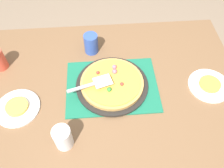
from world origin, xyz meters
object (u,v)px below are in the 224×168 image
(plate_near_left, at_px, (18,108))
(cup_near, at_px, (91,44))
(pizza_pan, at_px, (112,85))
(served_slice_right, at_px, (210,84))
(cup_corner, at_px, (63,138))
(pizza, at_px, (112,82))
(pizza_server, at_px, (94,84))
(served_slice_left, at_px, (17,107))
(plate_far_right, at_px, (209,85))

(plate_near_left, bearing_deg, cup_near, 44.44)
(pizza_pan, distance_m, plate_near_left, 0.49)
(served_slice_right, distance_m, cup_near, 0.69)
(served_slice_right, bearing_deg, cup_corner, -160.76)
(pizza_pan, distance_m, served_slice_right, 0.52)
(pizza, distance_m, pizza_server, 0.10)
(pizza, xyz_separation_m, served_slice_left, (-0.48, -0.10, -0.02))
(plate_near_left, xyz_separation_m, plate_far_right, (0.99, 0.06, 0.00))
(served_slice_left, xyz_separation_m, cup_near, (0.38, 0.37, 0.04))
(plate_near_left, distance_m, pizza_server, 0.40)
(served_slice_left, height_order, served_slice_right, same)
(served_slice_right, distance_m, cup_corner, 0.80)
(cup_corner, height_order, pizza_server, cup_corner)
(pizza_pan, height_order, served_slice_right, served_slice_right)
(pizza, distance_m, cup_near, 0.29)
(cup_near, height_order, cup_corner, same)
(plate_far_right, xyz_separation_m, cup_near, (-0.62, 0.31, 0.06))
(served_slice_left, xyz_separation_m, served_slice_right, (0.99, 0.06, 0.00))
(served_slice_left, height_order, pizza_server, pizza_server)
(plate_near_left, relative_size, served_slice_right, 2.00)
(plate_far_right, distance_m, pizza_server, 0.61)
(pizza, relative_size, served_slice_left, 3.00)
(served_slice_right, bearing_deg, plate_far_right, 90.00)
(pizza_server, bearing_deg, served_slice_left, -169.24)
(plate_far_right, height_order, served_slice_left, served_slice_left)
(served_slice_right, relative_size, cup_near, 0.92)
(cup_corner, relative_size, pizza_server, 0.52)
(cup_near, bearing_deg, pizza, -69.45)
(served_slice_right, bearing_deg, pizza_server, 179.03)
(served_slice_left, xyz_separation_m, pizza_server, (0.38, 0.07, 0.05))
(pizza_pan, distance_m, served_slice_left, 0.49)
(pizza_server, bearing_deg, pizza, 16.81)
(cup_corner, bearing_deg, pizza_pan, 51.82)
(plate_near_left, xyz_separation_m, pizza_server, (0.38, 0.07, 0.06))
(plate_near_left, relative_size, served_slice_left, 2.00)
(plate_near_left, bearing_deg, pizza, 11.97)
(pizza_server, bearing_deg, served_slice_right, -0.97)
(pizza, height_order, served_slice_right, pizza)
(cup_near, bearing_deg, plate_far_right, -26.48)
(plate_far_right, height_order, pizza_server, pizza_server)
(plate_near_left, bearing_deg, pizza_pan, 11.87)
(plate_far_right, distance_m, cup_corner, 0.80)
(pizza, height_order, plate_near_left, pizza)
(pizza, distance_m, served_slice_right, 0.52)
(pizza, bearing_deg, plate_near_left, -168.03)
(served_slice_right, xyz_separation_m, pizza_server, (-0.61, 0.01, 0.05))
(plate_near_left, bearing_deg, plate_far_right, 3.61)
(pizza, xyz_separation_m, served_slice_right, (0.51, -0.04, -0.02))
(plate_near_left, height_order, plate_far_right, same)
(plate_near_left, relative_size, cup_near, 1.83)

